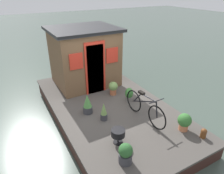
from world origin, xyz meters
TOP-DOWN VIEW (x-y plane):
  - ground_plane at (0.00, 0.00)m, footprint 60.00×60.00m
  - houseboat_deck at (0.00, 0.00)m, footprint 5.99×3.28m
  - houseboat_cabin at (1.89, 0.00)m, footprint 2.07×2.34m
  - bicycle at (-1.16, -0.49)m, footprint 1.65×0.50m
  - potted_plant_lavender at (-0.14, -0.66)m, footprint 0.26×0.26m
  - potted_plant_thyme at (-2.06, -1.08)m, footprint 0.35×0.35m
  - potted_plant_fern at (0.51, -0.44)m, footprint 0.32×0.32m
  - potted_plant_mint at (-0.12, 0.77)m, footprint 0.28×0.28m
  - potted_plant_succulent at (-2.25, 0.82)m, footprint 0.30×0.30m
  - potted_plant_geranium at (-0.65, 0.51)m, footprint 0.19×0.19m
  - charcoal_grill at (-1.65, 0.64)m, footprint 0.33×0.33m
  - mooring_bollard at (-2.52, -1.29)m, footprint 0.15×0.15m

SIDE VIEW (x-z plane):
  - ground_plane at x=0.00m, z-range 0.00..0.00m
  - houseboat_deck at x=0.00m, z-range 0.00..0.50m
  - mooring_bollard at x=-2.52m, z-range 0.51..0.76m
  - potted_plant_succulent at x=-2.25m, z-range 0.50..0.99m
  - potted_plant_lavender at x=-0.14m, z-range 0.51..0.98m
  - potted_plant_geranium at x=-0.65m, z-range 0.49..1.02m
  - potted_plant_fern at x=0.51m, z-range 0.53..1.00m
  - potted_plant_thyme at x=-2.06m, z-range 0.53..1.00m
  - charcoal_grill at x=-1.65m, z-range 0.59..0.96m
  - potted_plant_mint at x=-0.12m, z-range 0.49..1.09m
  - bicycle at x=-1.16m, z-range 0.47..1.27m
  - houseboat_cabin at x=1.89m, z-range 0.51..2.59m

